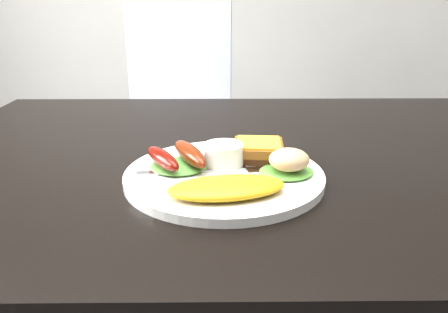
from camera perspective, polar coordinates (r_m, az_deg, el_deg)
name	(u,v)px	position (r m, az deg, el deg)	size (l,w,h in m)	color
dining_table	(264,160)	(0.76, 5.31, -0.50)	(1.20, 0.80, 0.04)	black
dining_chair	(177,140)	(1.79, -6.10, 2.16)	(0.45, 0.45, 0.05)	tan
person	(238,110)	(1.36, 1.90, 6.05)	(0.48, 0.32, 1.33)	navy
plate	(224,176)	(0.63, 0.01, -2.55)	(0.28, 0.28, 0.01)	white
lettuce_left	(179,166)	(0.64, -5.95, -1.25)	(0.08, 0.08, 0.01)	green
lettuce_right	(286,171)	(0.62, 8.14, -1.95)	(0.08, 0.07, 0.01)	#538D2C
omelette	(227,188)	(0.55, 0.34, -4.07)	(0.15, 0.07, 0.02)	orange
sausage_a	(163,158)	(0.62, -8.03, -0.23)	(0.02, 0.10, 0.02)	#5E0E04
sausage_b	(190,154)	(0.64, -4.49, 0.38)	(0.03, 0.11, 0.03)	#641505
ramekin	(224,155)	(0.64, -0.05, 0.20)	(0.06, 0.06, 0.03)	white
toast_a	(245,152)	(0.68, 2.75, 0.53)	(0.08, 0.08, 0.01)	brown
toast_b	(258,148)	(0.67, 4.53, 1.18)	(0.07, 0.07, 0.01)	brown
potato_salad	(289,160)	(0.61, 8.51, -0.41)	(0.06, 0.05, 0.03)	beige
fork	(192,171)	(0.62, -4.21, -1.87)	(0.16, 0.01, 0.00)	#ADAFB7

